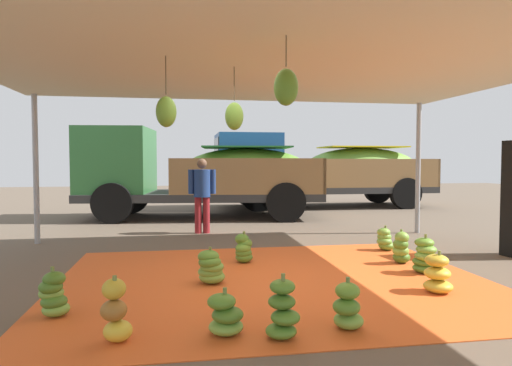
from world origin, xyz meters
The scene contains 17 objects.
ground_plane centered at (0.00, 3.00, 0.00)m, with size 40.00×40.00×0.00m, color brown.
tarp_orange centered at (0.00, 0.00, 0.01)m, with size 5.43×4.37×0.01m, color #E05B23.
tent_canopy centered at (-0.01, -0.09, 2.72)m, with size 8.00×7.00×2.81m.
banana_bunch_0 centered at (-0.79, -1.72, 0.18)m, with size 0.42×0.44×0.42m.
banana_bunch_1 centered at (-0.31, -1.87, 0.24)m, with size 0.37×0.37×0.56m.
banana_bunch_2 centered at (-2.41, -0.95, 0.22)m, with size 0.36×0.35×0.49m.
banana_bunch_3 centered at (2.09, 0.03, 0.23)m, with size 0.42×0.45×0.53m.
banana_bunch_4 centered at (-1.72, -1.71, 0.26)m, with size 0.34×0.34×0.57m.
banana_bunch_5 centered at (2.26, 1.60, 0.19)m, with size 0.40×0.38×0.42m.
banana_bunch_6 centered at (-0.81, -0.02, 0.21)m, with size 0.43×0.43×0.46m.
banana_bunch_7 centered at (2.06, 0.62, 0.23)m, with size 0.36×0.37×0.51m.
banana_bunch_8 centered at (-0.24, 1.07, 0.21)m, with size 0.36×0.36×0.47m.
banana_bunch_9 centered at (0.31, -1.77, 0.21)m, with size 0.37×0.37×0.48m.
banana_bunch_10 centered at (1.76, -0.82, 0.21)m, with size 0.43×0.43×0.48m.
cargo_truck_main centered at (-0.78, 6.72, 1.23)m, with size 6.49×2.96×2.40m.
cargo_truck_far centered at (3.35, 8.93, 1.26)m, with size 7.13×2.42×2.40m.
worker_0 centered at (-0.72, 4.02, 0.92)m, with size 0.58×0.35×1.58m.
Camera 1 is at (-1.17, -5.60, 1.53)m, focal length 31.81 mm.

